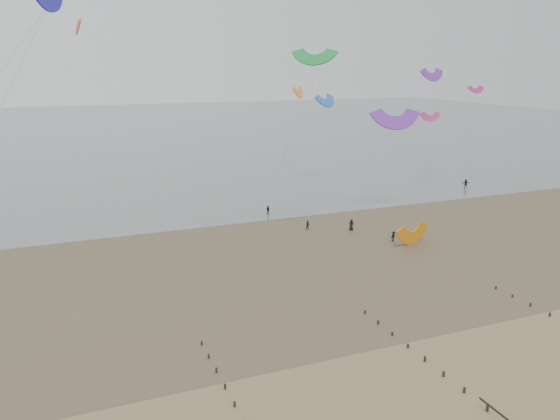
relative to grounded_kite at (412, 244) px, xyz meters
The scene contains 5 objects.
ground 37.80m from the grounded_kite, 127.22° to the right, with size 500.00×500.00×0.00m, color brown.
sea_and_shore 27.28m from the grounded_kite, behind, with size 500.00×665.00×0.03m.
kitesurfers 18.21m from the grounded_kite, 76.53° to the left, with size 128.07×27.12×1.89m.
grounded_kite is the anchor object (origin of this frame).
kites_airborne 74.33m from the grounded_kite, 114.03° to the left, with size 231.26×124.19×38.64m.
Camera 1 is at (-24.69, -34.54, 26.02)m, focal length 35.00 mm.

